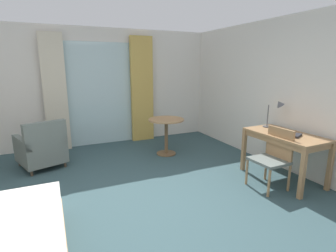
# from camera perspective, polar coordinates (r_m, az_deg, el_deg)

# --- Properties ---
(ground) EXTENTS (6.43, 6.81, 0.10)m
(ground) POSITION_cam_1_polar(r_m,az_deg,el_deg) (3.56, -8.84, -18.10)
(ground) COLOR #334C51
(wall_back) EXTENTS (6.03, 0.12, 2.58)m
(wall_back) POSITION_cam_1_polar(r_m,az_deg,el_deg) (6.17, -17.37, 7.91)
(wall_back) COLOR silver
(wall_back) RESTS_ON ground
(wall_right) EXTENTS (0.12, 6.41, 2.58)m
(wall_right) POSITION_cam_1_polar(r_m,az_deg,el_deg) (4.78, 27.12, 5.73)
(wall_right) COLOR silver
(wall_right) RESTS_ON ground
(balcony_glass_door) EXTENTS (1.45, 0.02, 2.27)m
(balcony_glass_door) POSITION_cam_1_polar(r_m,az_deg,el_deg) (6.15, -14.36, 6.63)
(balcony_glass_door) COLOR silver
(balcony_glass_door) RESTS_ON ground
(curtain_panel_left) EXTENTS (0.46, 0.10, 2.43)m
(curtain_panel_left) POSITION_cam_1_polar(r_m,az_deg,el_deg) (5.95, -23.26, 6.52)
(curtain_panel_left) COLOR beige
(curtain_panel_left) RESTS_ON ground
(curtain_panel_right) EXTENTS (0.53, 0.10, 2.43)m
(curtain_panel_right) POSITION_cam_1_polar(r_m,az_deg,el_deg) (6.28, -5.67, 7.81)
(curtain_panel_right) COLOR tan
(curtain_panel_right) RESTS_ON ground
(writing_desk) EXTENTS (0.67, 1.22, 0.75)m
(writing_desk) POSITION_cam_1_polar(r_m,az_deg,el_deg) (4.47, 24.00, -2.68)
(writing_desk) COLOR #9E754C
(writing_desk) RESTS_ON ground
(desk_chair) EXTENTS (0.44, 0.49, 0.89)m
(desk_chair) POSITION_cam_1_polar(r_m,az_deg,el_deg) (4.18, 21.84, -5.85)
(desk_chair) COLOR slate
(desk_chair) RESTS_ON ground
(desk_lamp) EXTENTS (0.30, 0.23, 0.49)m
(desk_lamp) POSITION_cam_1_polar(r_m,az_deg,el_deg) (4.77, 22.51, 3.66)
(desk_lamp) COLOR #4C4C51
(desk_lamp) RESTS_ON writing_desk
(closed_book) EXTENTS (0.34, 0.37, 0.03)m
(closed_book) POSITION_cam_1_polar(r_m,az_deg,el_deg) (4.35, 24.85, -1.66)
(closed_book) COLOR #232328
(closed_book) RESTS_ON writing_desk
(armchair_by_window) EXTENTS (0.90, 0.95, 0.87)m
(armchair_by_window) POSITION_cam_1_polar(r_m,az_deg,el_deg) (5.16, -25.71, -4.43)
(armchair_by_window) COLOR slate
(armchair_by_window) RESTS_ON ground
(round_cafe_table) EXTENTS (0.72, 0.72, 0.74)m
(round_cafe_table) POSITION_cam_1_polar(r_m,az_deg,el_deg) (5.29, -0.38, -0.45)
(round_cafe_table) COLOR #9E754C
(round_cafe_table) RESTS_ON ground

